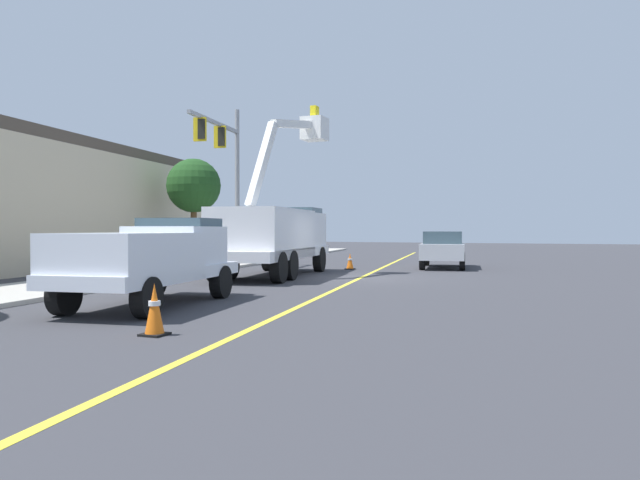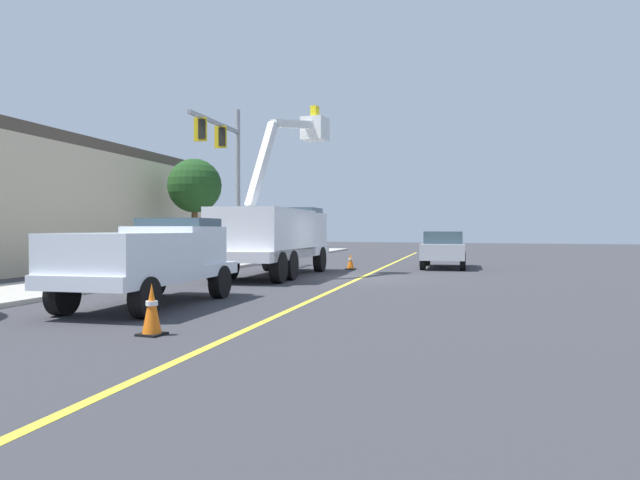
# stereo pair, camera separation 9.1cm
# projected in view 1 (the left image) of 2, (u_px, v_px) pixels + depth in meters

# --- Properties ---
(ground) EXTENTS (120.00, 120.00, 0.00)m
(ground) POSITION_uv_depth(u_px,v_px,m) (360.00, 278.00, 21.75)
(ground) COLOR #38383D
(sidewalk_far_side) EXTENTS (59.82, 12.97, 0.12)m
(sidewalk_far_side) POSITION_uv_depth(u_px,v_px,m) (158.00, 273.00, 23.66)
(sidewalk_far_side) COLOR #B2ADA3
(sidewalk_far_side) RESTS_ON ground
(lane_centre_stripe) EXTENTS (49.41, 8.00, 0.01)m
(lane_centre_stripe) POSITION_uv_depth(u_px,v_px,m) (360.00, 278.00, 21.75)
(lane_centre_stripe) COLOR yellow
(lane_centre_stripe) RESTS_ON ground
(utility_bucket_truck) EXTENTS (8.49, 3.76, 6.68)m
(utility_bucket_truck) POSITION_uv_depth(u_px,v_px,m) (275.00, 234.00, 22.76)
(utility_bucket_truck) COLOR white
(utility_bucket_truck) RESTS_ON ground
(service_pickup_truck) EXTENTS (5.86, 2.95, 2.06)m
(service_pickup_truck) POSITION_uv_depth(u_px,v_px,m) (150.00, 258.00, 13.78)
(service_pickup_truck) COLOR white
(service_pickup_truck) RESTS_ON ground
(passing_minivan) EXTENTS (5.04, 2.63, 1.69)m
(passing_minivan) POSITION_uv_depth(u_px,v_px,m) (443.00, 247.00, 27.61)
(passing_minivan) COLOR silver
(passing_minivan) RESTS_ON ground
(traffic_cone_leading) EXTENTS (0.40, 0.40, 0.87)m
(traffic_cone_leading) POSITION_uv_depth(u_px,v_px,m) (155.00, 310.00, 9.94)
(traffic_cone_leading) COLOR black
(traffic_cone_leading) RESTS_ON ground
(traffic_cone_mid_front) EXTENTS (0.40, 0.40, 0.72)m
(traffic_cone_mid_front) POSITION_uv_depth(u_px,v_px,m) (350.00, 261.00, 26.55)
(traffic_cone_mid_front) COLOR black
(traffic_cone_mid_front) RESTS_ON ground
(traffic_signal_mast) EXTENTS (5.35, 1.06, 7.65)m
(traffic_signal_mast) POSITION_uv_depth(u_px,v_px,m) (226.00, 160.00, 27.75)
(traffic_signal_mast) COLOR gray
(traffic_signal_mast) RESTS_ON ground
(street_tree_right) EXTENTS (2.83, 2.83, 5.50)m
(street_tree_right) POSITION_uv_depth(u_px,v_px,m) (194.00, 186.00, 31.20)
(street_tree_right) COLOR brown
(street_tree_right) RESTS_ON ground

